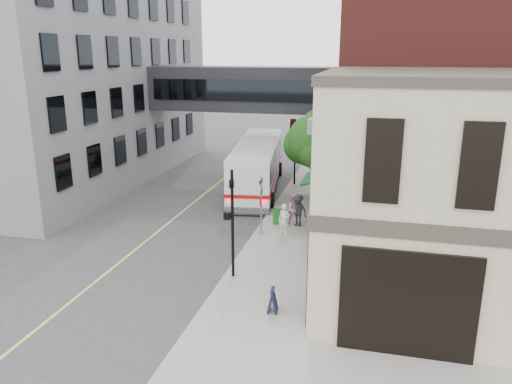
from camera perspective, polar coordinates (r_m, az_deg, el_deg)
The scene contains 17 objects.
ground at distance 19.36m, azimuth -5.49°, elevation -12.27°, with size 120.00×120.00×0.00m, color #38383A.
sidewalk_main at distance 31.61m, azimuth 6.34°, elevation -0.78°, with size 4.00×60.00×0.15m, color gray.
corner_building at distance 18.97m, azimuth 22.90°, elevation -0.38°, with size 10.19×8.12×8.45m.
brick_building at distance 31.39m, azimuth 21.86°, elevation 10.94°, with size 13.76×18.00×14.00m.
opposite_building at distance 39.40m, azimuth -22.04°, elevation 11.74°, with size 14.00×24.00×14.00m, color slate.
skyway_bridge at distance 35.27m, azimuth -0.67°, elevation 11.69°, with size 14.00×3.18×3.00m.
traffic_signal_near at distance 19.83m, azimuth -2.81°, elevation -2.13°, with size 0.44×0.22×4.60m.
traffic_signal_far at distance 34.01m, azimuth 4.27°, elevation 6.12°, with size 0.53×0.28×4.50m.
street_sign_pole at distance 24.75m, azimuth 0.58°, elevation -0.95°, with size 0.08×0.75×3.00m.
street_tree at distance 29.95m, azimuth 6.73°, elevation 5.82°, with size 3.80×3.20×5.60m.
lane_marking at distance 29.65m, azimuth -8.28°, elevation -2.14°, with size 0.12×40.00×0.01m, color #D8CC4C.
bus at distance 33.45m, azimuth 0.15°, elevation 3.27°, with size 4.21×12.02×3.17m.
pedestrian_a at distance 24.90m, azimuth 3.22°, elevation -3.21°, with size 0.59×0.39×1.63m, color white.
pedestrian_b at distance 26.40m, azimuth 4.49°, elevation -2.02°, with size 0.83×0.65×1.71m, color #D0868C.
pedestrian_c at distance 26.29m, azimuth 4.81°, elevation -2.08°, with size 1.12×0.64×1.73m, color #212229.
newspaper_box at distance 26.63m, azimuth 2.61°, elevation -2.72°, with size 0.46×0.41×0.92m, color #135415.
sandwich_board at distance 18.09m, azimuth 1.92°, elevation -12.24°, with size 0.32×0.50×0.88m, color black.
Camera 1 is at (5.83, -16.04, 9.15)m, focal length 35.00 mm.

